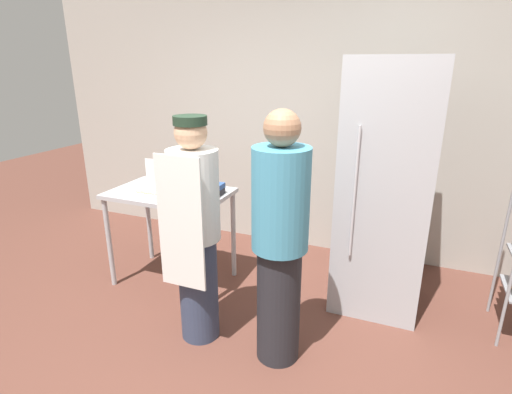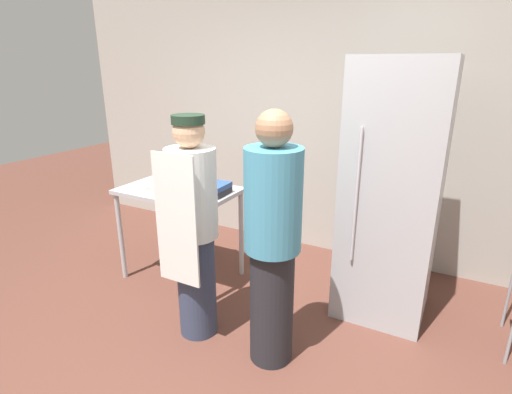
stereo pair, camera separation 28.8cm
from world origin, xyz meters
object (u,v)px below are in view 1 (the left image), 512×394
at_px(binder_stack, 204,190).
at_px(refrigerator, 385,190).
at_px(donut_box, 153,191).
at_px(person_customer, 280,242).
at_px(blender_pitcher, 182,174).
at_px(person_baker, 195,230).

bearing_deg(binder_stack, refrigerator, 12.51).
relative_size(donut_box, binder_stack, 0.99).
xyz_separation_m(donut_box, person_customer, (1.27, -0.44, -0.06)).
height_order(blender_pitcher, person_customer, person_customer).
xyz_separation_m(refrigerator, blender_pitcher, (-1.74, -0.17, -0.01)).
bearing_deg(binder_stack, person_baker, -65.90).
xyz_separation_m(donut_box, person_baker, (0.67, -0.45, -0.08)).
xyz_separation_m(refrigerator, person_customer, (-0.54, -0.95, -0.13)).
bearing_deg(blender_pitcher, person_baker, -53.31).
bearing_deg(donut_box, person_baker, -34.06).
relative_size(blender_pitcher, person_baker, 0.17).
distance_m(binder_stack, person_customer, 1.09).
xyz_separation_m(binder_stack, person_customer, (0.89, -0.63, -0.05)).
distance_m(donut_box, person_baker, 0.81).
bearing_deg(person_baker, binder_stack, 114.10).
xyz_separation_m(donut_box, blender_pitcher, (0.08, 0.34, 0.07)).
relative_size(person_baker, person_customer, 0.96).
bearing_deg(blender_pitcher, donut_box, -102.55).
xyz_separation_m(binder_stack, person_baker, (0.29, -0.64, -0.07)).
bearing_deg(donut_box, binder_stack, 26.37).
xyz_separation_m(blender_pitcher, person_baker, (0.59, -0.79, -0.14)).
bearing_deg(person_customer, blender_pitcher, 146.84).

